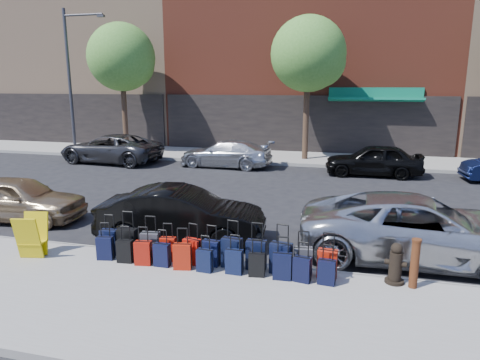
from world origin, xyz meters
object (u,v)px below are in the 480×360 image
(suitcase_front_5, at_px, (211,253))
(car_near_1, at_px, (182,215))
(tree_left, at_px, (124,59))
(display_rack, at_px, (32,236))
(streetlight, at_px, (72,73))
(tree_center, at_px, (311,56))
(car_far_1, at_px, (226,154))
(car_far_2, at_px, (373,160))
(bollard, at_px, (415,263))
(fire_hydrant, at_px, (396,265))
(car_near_2, at_px, (419,229))
(car_near_0, at_px, (18,199))
(car_far_0, at_px, (111,148))

(suitcase_front_5, bearing_deg, car_near_1, 134.57)
(tree_left, distance_m, display_rack, 16.65)
(streetlight, bearing_deg, car_near_1, -46.44)
(tree_left, height_order, display_rack, tree_left)
(tree_center, bearing_deg, car_far_1, -146.18)
(display_rack, height_order, car_far_2, car_far_2)
(bollard, bearing_deg, tree_left, 134.24)
(tree_center, xyz_separation_m, fire_hydrant, (3.14, -14.22, -4.88))
(display_rack, bearing_deg, car_near_2, 3.98)
(streetlight, xyz_separation_m, car_near_0, (6.02, -11.61, -3.98))
(suitcase_front_5, bearing_deg, car_near_2, 27.39)
(bollard, bearing_deg, car_far_2, 91.29)
(tree_left, relative_size, car_near_1, 1.69)
(tree_left, height_order, car_far_0, tree_left)
(display_rack, bearing_deg, fire_hydrant, -6.91)
(tree_center, xyz_separation_m, display_rack, (-4.78, -14.89, -4.77))
(fire_hydrant, bearing_deg, car_far_1, 133.79)
(tree_left, xyz_separation_m, bollard, (13.97, -14.35, -4.75))
(streetlight, distance_m, car_far_2, 17.25)
(suitcase_front_5, xyz_separation_m, fire_hydrant, (3.82, 0.10, 0.10))
(streetlight, bearing_deg, car_near_0, -62.58)
(tree_center, bearing_deg, suitcase_front_5, -92.72)
(tree_left, bearing_deg, display_rack, -69.00)
(car_far_1, bearing_deg, streetlight, -97.90)
(car_far_0, xyz_separation_m, car_far_2, (13.16, -0.03, -0.03))
(tree_left, relative_size, display_rack, 7.32)
(fire_hydrant, distance_m, display_rack, 7.95)
(suitcase_front_5, distance_m, display_rack, 4.15)
(tree_left, bearing_deg, car_far_1, -20.70)
(tree_center, height_order, suitcase_front_5, tree_center)
(car_far_2, bearing_deg, fire_hydrant, -1.32)
(streetlight, bearing_deg, car_far_0, -31.95)
(car_far_2, bearing_deg, tree_center, -133.11)
(car_near_1, bearing_deg, display_rack, 121.26)
(streetlight, distance_m, car_near_0, 13.67)
(fire_hydrant, relative_size, car_far_1, 0.18)
(tree_left, relative_size, car_far_1, 1.58)
(suitcase_front_5, relative_size, car_near_2, 0.17)
(suitcase_front_5, bearing_deg, display_rack, -167.19)
(display_rack, distance_m, car_far_2, 14.40)
(car_near_0, xyz_separation_m, car_near_1, (5.42, -0.42, 0.03))
(display_rack, height_order, car_near_1, car_near_1)
(tree_center, xyz_separation_m, car_far_2, (3.21, -2.91, -4.69))
(suitcase_front_5, distance_m, car_near_2, 4.86)
(car_far_0, height_order, car_far_2, car_far_0)
(streetlight, bearing_deg, bollard, -38.91)
(car_near_0, height_order, car_far_1, car_near_0)
(streetlight, xyz_separation_m, fire_hydrant, (16.58, -13.52, -4.13))
(car_near_0, relative_size, car_far_2, 0.94)
(car_near_0, distance_m, car_far_2, 14.19)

